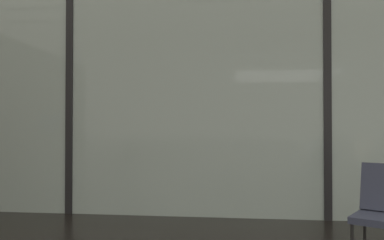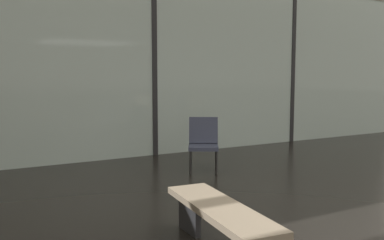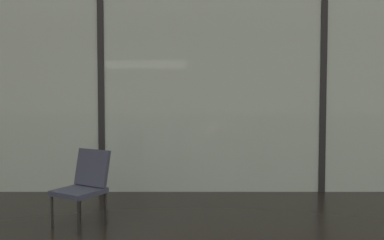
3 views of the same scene
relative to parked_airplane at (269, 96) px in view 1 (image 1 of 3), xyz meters
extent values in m
cube|color=#A3B7B2|center=(0.38, -5.06, -0.26)|extent=(14.00, 0.08, 3.48)
cube|color=black|center=(-3.12, -5.06, -0.26)|extent=(0.10, 0.12, 3.48)
cube|color=black|center=(0.38, -5.06, -0.26)|extent=(0.10, 0.12, 3.48)
ellipsoid|color=#B2BCD6|center=(0.29, 0.00, 0.00)|extent=(13.76, 3.99, 3.99)
sphere|color=gray|center=(-6.04, 0.00, 0.00)|extent=(2.20, 2.20, 2.20)
sphere|color=black|center=(-3.49, -1.83, 0.30)|extent=(0.28, 0.28, 0.28)
sphere|color=black|center=(-2.59, -1.83, 0.30)|extent=(0.28, 0.28, 0.28)
sphere|color=black|center=(-1.69, -1.83, 0.30)|extent=(0.28, 0.28, 0.28)
sphere|color=black|center=(-0.79, -1.83, 0.30)|extent=(0.28, 0.28, 0.28)
sphere|color=black|center=(0.11, -1.83, 0.30)|extent=(0.28, 0.28, 0.28)
sphere|color=black|center=(1.01, -1.83, 0.30)|extent=(0.28, 0.28, 0.28)
sphere|color=black|center=(1.91, -1.83, 0.30)|extent=(0.28, 0.28, 0.28)
cube|color=#33384C|center=(0.50, -6.76, -1.60)|extent=(0.66, 0.66, 0.06)
cylinder|color=black|center=(0.42, -6.47, -1.81)|extent=(0.03, 0.03, 0.37)
camera|label=1|loc=(-0.75, -10.48, -0.78)|focal=37.69mm
camera|label=2|loc=(-2.96, -12.68, -0.40)|focal=39.84mm
camera|label=3|loc=(1.81, -11.15, -0.55)|focal=35.87mm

